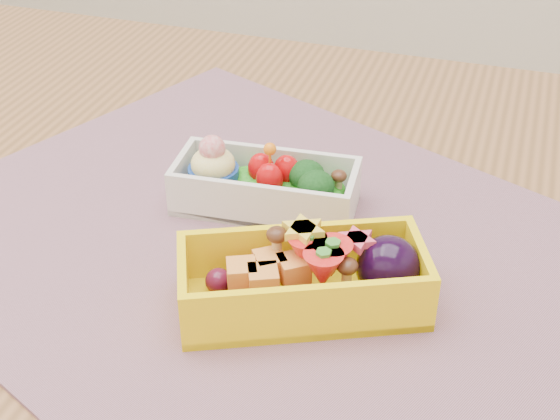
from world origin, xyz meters
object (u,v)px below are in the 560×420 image
(bento_yellow, at_px, (308,278))
(placemat, at_px, (269,252))
(bento_white, at_px, (265,185))
(table, at_px, (244,318))

(bento_yellow, bearing_deg, placemat, 107.24)
(bento_white, bearing_deg, placemat, -72.74)
(placemat, bearing_deg, bento_yellow, -48.07)
(placemat, height_order, bento_yellow, bento_yellow)
(placemat, relative_size, bento_white, 3.62)
(table, xyz_separation_m, bento_yellow, (0.08, -0.08, 0.13))
(placemat, distance_m, bento_white, 0.07)
(table, xyz_separation_m, bento_white, (0.01, 0.03, 0.12))
(placemat, height_order, bento_white, bento_white)
(bento_yellow, bearing_deg, bento_white, 97.88)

